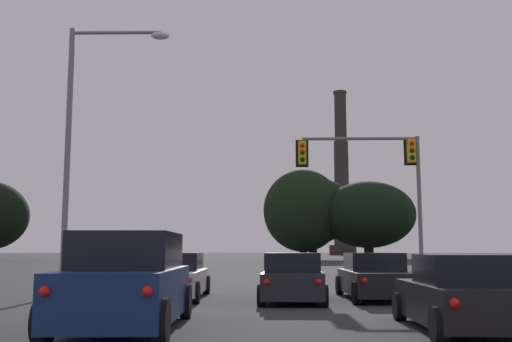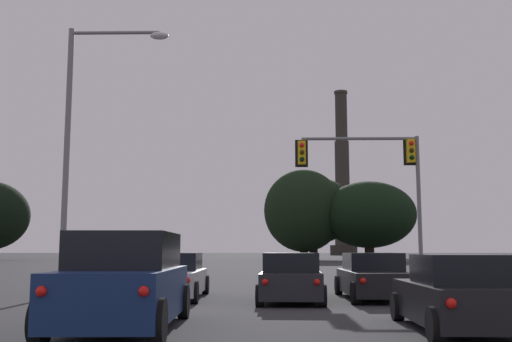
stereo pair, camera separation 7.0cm
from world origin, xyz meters
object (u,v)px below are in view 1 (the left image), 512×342
Objects in this scene: sedan_left_lane_front at (174,277)px; smokestack at (342,190)px; suv_left_lane_second at (128,282)px; traffic_light_overhead_right at (379,171)px; hatchback_center_lane_front at (293,279)px; sedan_right_lane_front at (375,277)px; hatchback_right_lane_second at (462,295)px; street_lamp at (84,129)px.

smokestack is at bearing 79.76° from sedan_left_lane_front.
traffic_light_overhead_right is at bearing 60.71° from suv_left_lane_second.
hatchback_center_lane_front is 0.88× the size of sedan_left_lane_front.
hatchback_center_lane_front is 7.09m from suv_left_lane_second.
suv_left_lane_second reaches higher than sedan_right_lane_front.
sedan_left_lane_front is 11.69m from traffic_light_overhead_right.
traffic_light_overhead_right is (7.71, 14.86, 4.14)m from suv_left_lane_second.
street_lamp is at bearing 140.69° from hatchback_right_lane_second.
hatchback_right_lane_second is 0.09× the size of smokestack.
hatchback_center_lane_front is at bearing -17.92° from street_lamp.
suv_left_lane_second is 1.05× the size of sedan_left_lane_front.
sedan_left_lane_front is at bearing 132.42° from hatchback_right_lane_second.
hatchback_center_lane_front reaches higher than sedan_right_lane_front.
hatchback_right_lane_second is 160.09m from smokestack.
suv_left_lane_second is (-6.08, -7.33, 0.23)m from sedan_right_lane_front.
traffic_light_overhead_right is 13.01m from street_lamp.
hatchback_center_lane_front is 0.88× the size of sedan_right_lane_front.
sedan_right_lane_front is at bearing -6.72° from street_lamp.
sedan_left_lane_front is at bearing 178.30° from sedan_right_lane_front.
hatchback_right_lane_second is at bearing -62.58° from hatchback_center_lane_front.
hatchback_right_lane_second is (6.38, -0.10, -0.23)m from suv_left_lane_second.
street_lamp reaches higher than sedan_left_lane_front.
sedan_right_lane_front is 1.14× the size of hatchback_right_lane_second.
hatchback_center_lane_front is 2.86m from sedan_right_lane_front.
suv_left_lane_second is 0.54× the size of street_lamp.
smokestack reaches higher than hatchback_right_lane_second.
sedan_left_lane_front is at bearing -16.24° from street_lamp.
hatchback_center_lane_front is 8.95m from street_lamp.
smokestack is at bearing 79.45° from street_lamp.
hatchback_center_lane_front is 0.09× the size of smokestack.
traffic_light_overhead_right is (7.95, 7.36, 4.37)m from sedan_left_lane_front.
traffic_light_overhead_right is at bearing 86.25° from hatchback_right_lane_second.
sedan_right_lane_front and sedan_left_lane_front have the same top height.
suv_left_lane_second is 6.39m from hatchback_right_lane_second.
traffic_light_overhead_right reaches higher than sedan_right_lane_front.
hatchback_center_lane_front is at bearing 58.97° from suv_left_lane_second.
street_lamp is at bearing 162.76° from sedan_left_lane_front.
suv_left_lane_second is at bearing -89.15° from sedan_left_lane_front.
smokestack is (18.16, 150.65, 17.87)m from sedan_right_lane_front.
street_lamp reaches higher than hatchback_center_lane_front.
street_lamp is (-9.69, 1.14, 5.00)m from sedan_right_lane_front.
suv_left_lane_second is 7.50m from sedan_left_lane_front.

